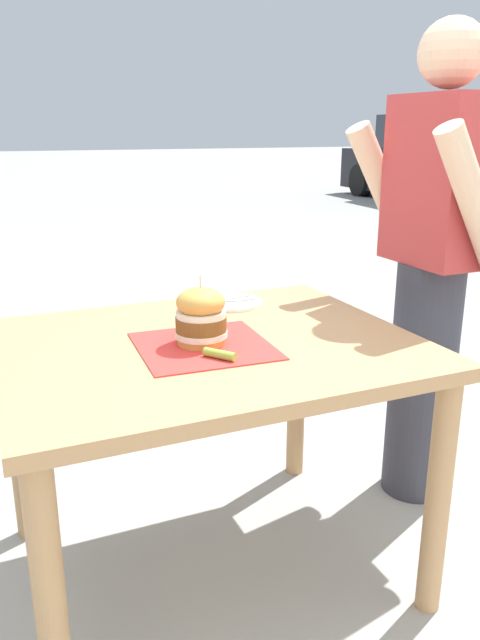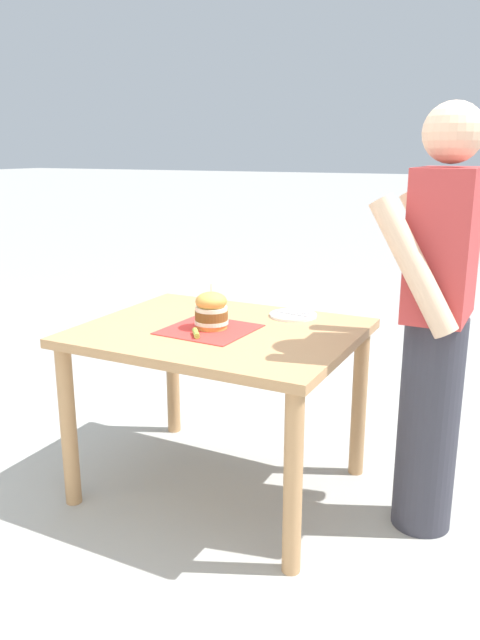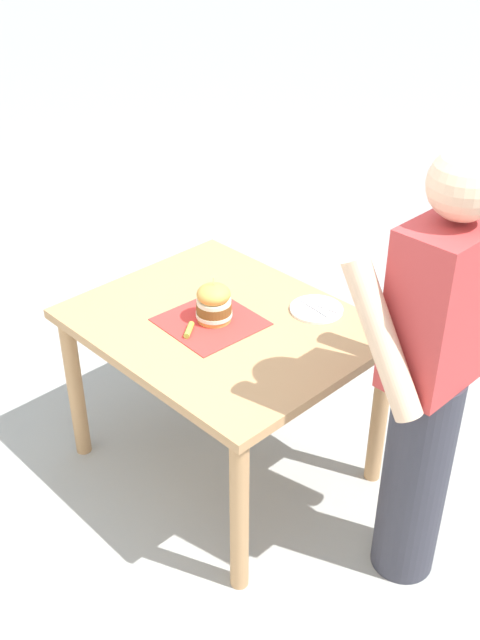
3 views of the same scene
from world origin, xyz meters
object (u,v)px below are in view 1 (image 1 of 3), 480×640
patio_table (209,378)px  parked_car_mid_block (436,163)px  side_plate_with_forks (231,302)px  sandwich (201,316)px  pickle_spear (220,354)px  diner_across_table (431,267)px

patio_table → parked_car_mid_block: 11.13m
side_plate_with_forks → sandwich: bearing=-33.7°
pickle_spear → parked_car_mid_block: size_ratio=0.02×
parked_car_mid_block → pickle_spear: bearing=-42.9°
sandwich → diner_across_table: size_ratio=0.12×
sandwich → patio_table: bearing=128.4°
sandwich → parked_car_mid_block: (-8.11, 7.67, -0.13)m
patio_table → parked_car_mid_block: parked_car_mid_block is taller
pickle_spear → side_plate_with_forks: bearing=154.4°
sandwich → pickle_spear: sandwich is taller
patio_table → side_plate_with_forks: side_plate_with_forks is taller
patio_table → side_plate_with_forks: size_ratio=5.30×
pickle_spear → patio_table: bearing=170.7°
side_plate_with_forks → diner_across_table: diner_across_table is taller
sandwich → parked_car_mid_block: 11.16m
side_plate_with_forks → parked_car_mid_block: parked_car_mid_block is taller
side_plate_with_forks → parked_car_mid_block: (-7.75, 7.43, -0.05)m
diner_across_table → sandwich: bearing=-81.1°
pickle_spear → side_plate_with_forks: size_ratio=0.42×
pickle_spear → diner_across_table: diner_across_table is taller
patio_table → diner_across_table: size_ratio=0.69×
patio_table → sandwich: size_ratio=5.96×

